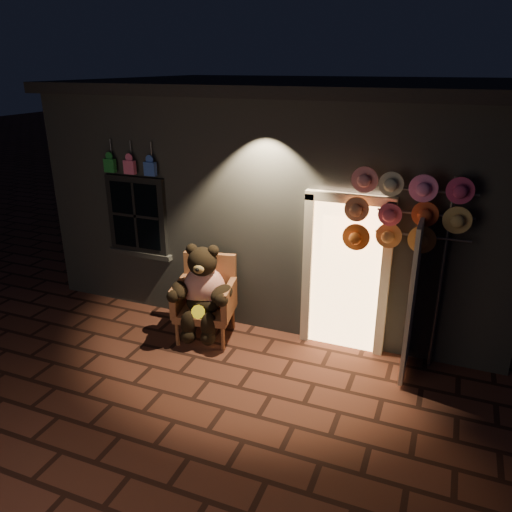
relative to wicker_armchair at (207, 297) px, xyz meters
The scene contains 5 objects.
ground 1.32m from the wicker_armchair, 62.79° to the right, with size 60.00×60.00×0.00m, color #532A1F.
shop_building 3.20m from the wicker_armchair, 79.50° to the left, with size 7.30×5.95×3.51m.
wicker_armchair is the anchor object (origin of this frame).
teddy_bear 0.22m from the wicker_armchair, 82.67° to the right, with size 0.95×0.82×1.33m.
hat_rack 2.97m from the wicker_armchair, ahead, with size 1.48×0.22×2.53m.
Camera 1 is at (2.52, -4.68, 3.71)m, focal length 35.00 mm.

